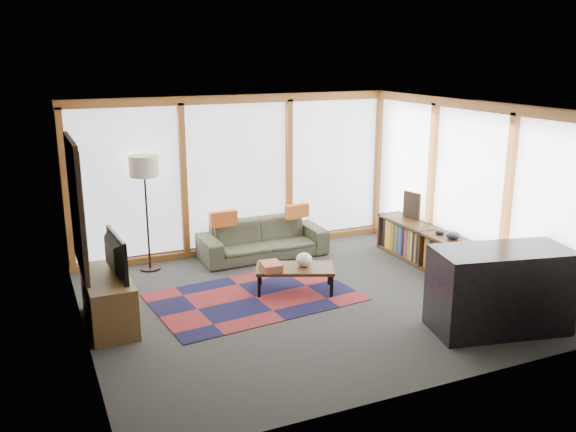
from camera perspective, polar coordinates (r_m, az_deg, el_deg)
name	(u,v)px	position (r m, az deg, el deg)	size (l,w,h in m)	color
ground	(300,302)	(8.29, 1.13, -8.03)	(5.50, 5.50, 0.00)	#2B2C29
room_envelope	(316,179)	(8.51, 2.61, 3.48)	(5.52, 5.02, 2.62)	#483E36
rug	(254,297)	(8.43, -3.16, -7.59)	(2.69, 1.73, 0.01)	maroon
sofa	(263,239)	(9.95, -2.38, -2.17)	(2.06, 0.80, 0.60)	#3E3F2F
pillow_left	(223,219)	(9.63, -6.06, -0.25)	(0.43, 0.13, 0.24)	#BF5B21
pillow_right	(297,211)	(10.06, 0.85, 0.47)	(0.41, 0.12, 0.22)	#BF5B21
floor_lamp	(147,214)	(9.44, -13.07, 0.21)	(0.45, 0.45, 1.78)	black
coffee_table	(295,279)	(8.57, 0.66, -5.93)	(1.07, 0.54, 0.36)	#352115
book_stack	(271,267)	(8.38, -1.62, -4.75)	(0.26, 0.32, 0.11)	#9A5636
vase	(304,260)	(8.51, 1.51, -4.10)	(0.23, 0.23, 0.20)	white
bookshelf	(430,249)	(9.73, 13.14, -3.00)	(0.43, 2.38, 0.60)	#352115
bowl_a	(453,236)	(9.26, 15.20, -1.78)	(0.22, 0.22, 0.11)	black
bowl_b	(440,232)	(9.46, 14.03, -1.44)	(0.15, 0.15, 0.08)	black
shelf_picture	(412,205)	(10.20, 11.51, 0.98)	(0.04, 0.34, 0.44)	black
tv_console	(109,300)	(7.85, -16.43, -7.56)	(0.53, 1.26, 0.63)	brown
television	(109,256)	(7.63, -16.38, -3.58)	(0.91, 0.12, 0.52)	black
bar_counter	(500,290)	(7.75, 19.20, -6.53)	(1.60, 0.75, 1.02)	black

